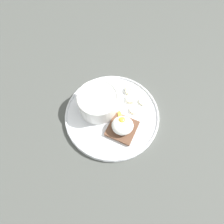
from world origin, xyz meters
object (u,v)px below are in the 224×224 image
object	(u,v)px
banana_slice_front	(131,99)
banana_slice_back	(143,101)
oatmeal_bowl	(98,102)
banana_slice_left	(134,110)
poached_egg	(122,125)
banana_slice_right	(131,90)
toast_slice	(122,128)

from	to	relation	value
banana_slice_front	banana_slice_back	distance (cm)	3.95
oatmeal_bowl	banana_slice_front	size ratio (longest dim) A/B	3.45
banana_slice_front	banana_slice_left	distance (cm)	4.08
oatmeal_bowl	banana_slice_left	distance (cm)	11.57
poached_egg	banana_slice_right	size ratio (longest dim) A/B	2.08
poached_egg	banana_slice_front	distance (cm)	10.85
poached_egg	banana_slice_right	bearing A→B (deg)	-105.91
oatmeal_bowl	banana_slice_front	distance (cm)	11.09
banana_slice_right	banana_slice_back	bearing A→B (deg)	130.68
toast_slice	banana_slice_front	world-z (taller)	banana_slice_front
toast_slice	banana_slice_left	xyz separation A→B (cm)	(-4.14, -6.06, -0.21)
banana_slice_front	banana_slice_left	size ratio (longest dim) A/B	1.07
oatmeal_bowl	poached_egg	world-z (taller)	oatmeal_bowl
banana_slice_back	banana_slice_left	bearing A→B (deg)	42.75
banana_slice_back	banana_slice_right	bearing A→B (deg)	-49.32
oatmeal_bowl	toast_slice	size ratio (longest dim) A/B	1.11
oatmeal_bowl	banana_slice_left	bearing A→B (deg)	170.94
poached_egg	banana_slice_left	bearing A→B (deg)	-125.06
banana_slice_front	toast_slice	bearing A→B (deg)	70.42
toast_slice	banana_slice_back	distance (cm)	11.71
banana_slice_front	banana_slice_right	size ratio (longest dim) A/B	0.85
toast_slice	banana_slice_right	bearing A→B (deg)	-105.70
poached_egg	banana_slice_left	size ratio (longest dim) A/B	2.62
toast_slice	banana_slice_back	world-z (taller)	toast_slice
toast_slice	banana_slice_back	xyz separation A→B (cm)	(-7.40, -9.07, -0.21)
banana_slice_front	banana_slice_right	xyz separation A→B (cm)	(-0.16, -3.23, 0.07)
banana_slice_back	banana_slice_right	xyz separation A→B (cm)	(3.66, -4.25, 0.24)
banana_slice_front	poached_egg	bearing A→B (deg)	70.11
oatmeal_bowl	banana_slice_right	size ratio (longest dim) A/B	2.93
banana_slice_left	poached_egg	bearing A→B (deg)	54.94
poached_egg	toast_slice	bearing A→B (deg)	96.04
oatmeal_bowl	toast_slice	xyz separation A→B (cm)	(-6.89, 7.81, -2.80)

